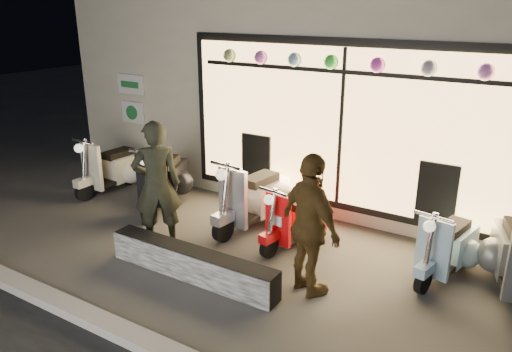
{
  "coord_description": "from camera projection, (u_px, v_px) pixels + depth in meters",
  "views": [
    {
      "loc": [
        3.57,
        -5.02,
        3.36
      ],
      "look_at": [
        0.1,
        0.6,
        1.05
      ],
      "focal_mm": 35.0,
      "sensor_mm": 36.0,
      "label": 1
    }
  ],
  "objects": [
    {
      "name": "ground",
      "position": [
        227.0,
        258.0,
        6.91
      ],
      "size": [
        40.0,
        40.0,
        0.0
      ],
      "primitive_type": "plane",
      "color": "#383533",
      "rests_on": "ground"
    },
    {
      "name": "kerb",
      "position": [
        120.0,
        331.0,
        5.29
      ],
      "size": [
        40.0,
        0.25,
        0.12
      ],
      "primitive_type": "cube",
      "color": "slate",
      "rests_on": "ground"
    },
    {
      "name": "shop_building",
      "position": [
        364.0,
        67.0,
        10.22
      ],
      "size": [
        10.2,
        6.23,
        4.2
      ],
      "color": "beige",
      "rests_on": "ground"
    },
    {
      "name": "graffiti_barrier",
      "position": [
        192.0,
        264.0,
        6.37
      ],
      "size": [
        2.46,
        0.28,
        0.4
      ],
      "primitive_type": "cube",
      "color": "black",
      "rests_on": "ground"
    },
    {
      "name": "scooter_silver",
      "position": [
        258.0,
        197.0,
        7.87
      ],
      "size": [
        0.63,
        1.59,
        1.13
      ],
      "rotation": [
        0.0,
        0.0,
        -0.12
      ],
      "color": "black",
      "rests_on": "ground"
    },
    {
      "name": "scooter_red",
      "position": [
        300.0,
        218.0,
        7.3
      ],
      "size": [
        0.58,
        1.31,
        0.93
      ],
      "rotation": [
        0.0,
        0.0,
        -0.19
      ],
      "color": "black",
      "rests_on": "ground"
    },
    {
      "name": "scooter_black",
      "position": [
        166.0,
        178.0,
        8.69
      ],
      "size": [
        0.87,
        1.56,
        1.13
      ],
      "rotation": [
        0.0,
        0.0,
        0.36
      ],
      "color": "black",
      "rests_on": "ground"
    },
    {
      "name": "scooter_cream",
      "position": [
        117.0,
        167.0,
        9.38
      ],
      "size": [
        0.5,
        1.47,
        1.05
      ],
      "rotation": [
        0.0,
        0.0,
        -0.05
      ],
      "color": "black",
      "rests_on": "ground"
    },
    {
      "name": "scooter_blue",
      "position": [
        450.0,
        245.0,
        6.45
      ],
      "size": [
        0.61,
        1.35,
        0.96
      ],
      "rotation": [
        0.0,
        0.0,
        -0.21
      ],
      "color": "black",
      "rests_on": "ground"
    },
    {
      "name": "man",
      "position": [
        157.0,
        185.0,
        7.02
      ],
      "size": [
        0.79,
        0.79,
        1.85
      ],
      "primitive_type": "imported",
      "rotation": [
        0.0,
        0.0,
        3.92
      ],
      "color": "black",
      "rests_on": "ground"
    },
    {
      "name": "woman",
      "position": [
        311.0,
        226.0,
        5.83
      ],
      "size": [
        1.11,
        0.88,
        1.77
      ],
      "primitive_type": "imported",
      "rotation": [
        0.0,
        0.0,
        2.63
      ],
      "color": "brown",
      "rests_on": "ground"
    }
  ]
}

